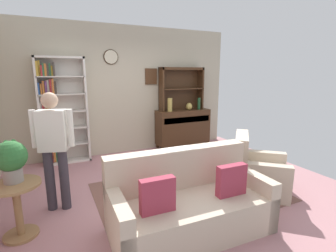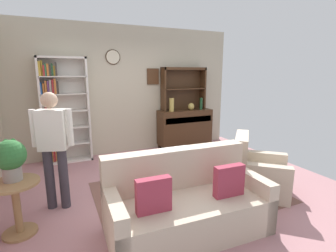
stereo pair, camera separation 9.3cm
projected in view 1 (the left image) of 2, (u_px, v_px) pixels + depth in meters
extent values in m
cube|color=#B27A7F|center=(168.00, 187.00, 4.02)|extent=(5.40, 4.60, 0.02)
cube|color=#BCB299|center=(127.00, 91.00, 5.61)|extent=(5.00, 0.06, 2.80)
cylinder|color=beige|center=(111.00, 57.00, 5.28)|extent=(0.28, 0.03, 0.28)
torus|color=#382314|center=(111.00, 57.00, 5.28)|extent=(0.31, 0.02, 0.31)
cube|color=#4C2D19|center=(151.00, 76.00, 5.74)|extent=(0.28, 0.03, 0.36)
cube|color=brown|center=(188.00, 192.00, 3.84)|extent=(2.69, 1.89, 0.01)
cube|color=silver|center=(39.00, 113.00, 4.75)|extent=(0.04, 0.30, 2.10)
cube|color=silver|center=(86.00, 110.00, 5.12)|extent=(0.04, 0.30, 2.10)
cube|color=silver|center=(59.00, 57.00, 4.72)|extent=(0.90, 0.30, 0.04)
cube|color=silver|center=(68.00, 161.00, 5.15)|extent=(0.90, 0.30, 0.04)
cube|color=silver|center=(63.00, 110.00, 5.06)|extent=(0.90, 0.01, 2.10)
cube|color=silver|center=(67.00, 144.00, 5.08)|extent=(0.86, 0.30, 0.02)
cube|color=gold|center=(46.00, 157.00, 4.94)|extent=(0.03, 0.21, 0.23)
cube|color=gray|center=(49.00, 157.00, 4.96)|extent=(0.04, 0.17, 0.20)
cube|color=#CC7233|center=(50.00, 156.00, 4.97)|extent=(0.02, 0.14, 0.24)
cube|color=#B22D33|center=(52.00, 157.00, 4.99)|extent=(0.03, 0.12, 0.21)
cube|color=#CC7233|center=(55.00, 156.00, 5.00)|extent=(0.04, 0.10, 0.23)
cube|color=#337247|center=(57.00, 155.00, 5.01)|extent=(0.03, 0.11, 0.27)
cube|color=gray|center=(59.00, 155.00, 5.03)|extent=(0.03, 0.15, 0.24)
cube|color=silver|center=(65.00, 128.00, 5.01)|extent=(0.86, 0.30, 0.02)
cube|color=#3F3833|center=(44.00, 139.00, 4.86)|extent=(0.03, 0.17, 0.28)
cube|color=#723F7F|center=(46.00, 141.00, 4.88)|extent=(0.02, 0.14, 0.22)
cube|color=#CC7233|center=(48.00, 140.00, 4.89)|extent=(0.03, 0.21, 0.23)
cube|color=gold|center=(49.00, 138.00, 4.90)|extent=(0.03, 0.21, 0.30)
cube|color=#CC7233|center=(52.00, 141.00, 4.92)|extent=(0.04, 0.11, 0.19)
cube|color=gold|center=(54.00, 140.00, 4.94)|extent=(0.03, 0.18, 0.21)
cube|color=gray|center=(56.00, 139.00, 4.95)|extent=(0.03, 0.14, 0.25)
cube|color=#284C8C|center=(58.00, 140.00, 4.97)|extent=(0.04, 0.21, 0.20)
cube|color=#284C8C|center=(60.00, 138.00, 4.98)|extent=(0.02, 0.10, 0.26)
cube|color=silver|center=(64.00, 111.00, 4.94)|extent=(0.86, 0.30, 0.02)
cube|color=gray|center=(43.00, 123.00, 4.80)|extent=(0.04, 0.16, 0.25)
cube|color=gold|center=(46.00, 123.00, 4.82)|extent=(0.04, 0.22, 0.25)
cube|color=#723F7F|center=(49.00, 124.00, 4.84)|extent=(0.04, 0.19, 0.20)
cube|color=gray|center=(51.00, 121.00, 4.85)|extent=(0.02, 0.16, 0.29)
cube|color=silver|center=(62.00, 94.00, 4.87)|extent=(0.86, 0.30, 0.02)
cube|color=gray|center=(41.00, 107.00, 4.73)|extent=(0.03, 0.21, 0.19)
cube|color=#B22D33|center=(43.00, 107.00, 4.75)|extent=(0.04, 0.16, 0.20)
cube|color=gold|center=(46.00, 106.00, 4.76)|extent=(0.02, 0.10, 0.22)
cube|color=#CC7233|center=(48.00, 105.00, 4.78)|extent=(0.03, 0.20, 0.24)
cube|color=silver|center=(61.00, 77.00, 4.80)|extent=(0.86, 0.30, 0.02)
cube|color=#284C8C|center=(39.00, 89.00, 4.66)|extent=(0.03, 0.15, 0.22)
cube|color=#CC7233|center=(41.00, 89.00, 4.68)|extent=(0.03, 0.10, 0.20)
cube|color=#CC7233|center=(44.00, 88.00, 4.69)|extent=(0.03, 0.15, 0.25)
cube|color=#723F7F|center=(46.00, 88.00, 4.71)|extent=(0.03, 0.18, 0.25)
cube|color=gray|center=(48.00, 87.00, 4.72)|extent=(0.03, 0.23, 0.27)
cube|color=#B22D33|center=(50.00, 87.00, 4.74)|extent=(0.04, 0.16, 0.28)
cube|color=#CC7233|center=(53.00, 86.00, 4.75)|extent=(0.03, 0.19, 0.29)
cube|color=#3F3833|center=(55.00, 88.00, 4.77)|extent=(0.04, 0.13, 0.24)
cube|color=gold|center=(37.00, 69.00, 4.58)|extent=(0.04, 0.19, 0.27)
cube|color=gold|center=(39.00, 68.00, 4.60)|extent=(0.03, 0.12, 0.29)
cube|color=#B22D33|center=(41.00, 71.00, 4.62)|extent=(0.03, 0.20, 0.20)
cube|color=#337247|center=(43.00, 70.00, 4.63)|extent=(0.02, 0.20, 0.23)
cube|color=#CC7233|center=(45.00, 70.00, 4.65)|extent=(0.04, 0.20, 0.22)
cube|color=#3F3833|center=(48.00, 71.00, 4.67)|extent=(0.03, 0.20, 0.19)
cube|color=#337247|center=(50.00, 70.00, 4.68)|extent=(0.03, 0.12, 0.23)
cube|color=gold|center=(52.00, 71.00, 4.70)|extent=(0.03, 0.13, 0.19)
cube|color=#3F3833|center=(54.00, 69.00, 4.70)|extent=(0.03, 0.21, 0.26)
cube|color=#422816|center=(183.00, 127.00, 6.10)|extent=(1.30, 0.45, 0.82)
cube|color=#422816|center=(163.00, 150.00, 5.79)|extent=(0.06, 0.06, 0.10)
cube|color=#422816|center=(207.00, 144.00, 6.29)|extent=(0.06, 0.06, 0.10)
cube|color=#422816|center=(158.00, 146.00, 6.10)|extent=(0.06, 0.06, 0.10)
cube|color=#422816|center=(199.00, 140.00, 6.60)|extent=(0.06, 0.06, 0.10)
cube|color=#352012|center=(187.00, 120.00, 5.86)|extent=(1.20, 0.01, 0.14)
cube|color=#422816|center=(161.00, 89.00, 5.76)|extent=(0.04, 0.26, 1.00)
cube|color=#422816|center=(200.00, 88.00, 6.20)|extent=(0.04, 0.26, 1.00)
cube|color=#422816|center=(182.00, 69.00, 5.88)|extent=(1.10, 0.26, 0.06)
cube|color=#422816|center=(182.00, 89.00, 5.98)|extent=(1.06, 0.26, 0.02)
cube|color=#422816|center=(179.00, 88.00, 6.09)|extent=(1.10, 0.01, 1.00)
cylinder|color=tan|center=(170.00, 105.00, 5.75)|extent=(0.11, 0.11, 0.31)
ellipsoid|color=tan|center=(189.00, 106.00, 5.99)|extent=(0.15, 0.15, 0.17)
cylinder|color=#194223|center=(199.00, 104.00, 6.07)|extent=(0.07, 0.07, 0.28)
cube|color=beige|center=(191.00, 215.00, 2.85)|extent=(1.83, 0.91, 0.42)
cube|color=beige|center=(179.00, 168.00, 3.04)|extent=(1.81, 0.26, 0.48)
cube|color=beige|center=(118.00, 225.00, 2.50)|extent=(0.17, 0.85, 0.60)
cube|color=beige|center=(249.00, 194.00, 3.15)|extent=(0.17, 0.85, 0.60)
cube|color=#A33347|center=(158.00, 195.00, 2.48)|extent=(0.36, 0.11, 0.36)
cube|color=#A33347|center=(231.00, 180.00, 2.83)|extent=(0.36, 0.11, 0.36)
cube|color=white|center=(179.00, 149.00, 2.99)|extent=(0.37, 0.19, 0.00)
cube|color=beige|center=(260.00, 179.00, 3.83)|extent=(1.08, 1.08, 0.40)
cube|color=beige|center=(241.00, 150.00, 3.82)|extent=(0.63, 0.68, 0.48)
cube|color=beige|center=(262.00, 182.00, 3.53)|extent=(0.67, 0.62, 0.55)
cube|color=beige|center=(259.00, 167.00, 4.10)|extent=(0.67, 0.62, 0.55)
cylinder|color=#997047|center=(15.00, 185.00, 2.68)|extent=(0.52, 0.52, 0.03)
cylinder|color=#997047|center=(18.00, 211.00, 2.75)|extent=(0.08, 0.08, 0.60)
cylinder|color=#997047|center=(21.00, 234.00, 2.81)|extent=(0.36, 0.36, 0.03)
cylinder|color=gray|center=(13.00, 175.00, 2.71)|extent=(0.20, 0.20, 0.16)
sphere|color=#2D6B33|center=(10.00, 156.00, 2.66)|extent=(0.33, 0.33, 0.33)
ellipsoid|color=#2D6B33|center=(7.00, 150.00, 2.74)|extent=(0.10, 0.06, 0.23)
ellipsoid|color=#2D6B33|center=(14.00, 149.00, 2.77)|extent=(0.10, 0.06, 0.23)
cylinder|color=#38333D|center=(50.00, 180.00, 3.28)|extent=(0.15, 0.15, 0.82)
cylinder|color=#38333D|center=(64.00, 179.00, 3.31)|extent=(0.15, 0.15, 0.82)
cube|color=silver|center=(52.00, 130.00, 3.16)|extent=(0.38, 0.29, 0.52)
sphere|color=tan|center=(49.00, 100.00, 3.08)|extent=(0.25, 0.25, 0.20)
cylinder|color=silver|center=(34.00, 129.00, 3.12)|extent=(0.10, 0.10, 0.48)
cylinder|color=silver|center=(70.00, 128.00, 3.18)|extent=(0.10, 0.10, 0.48)
cube|color=#422816|center=(178.00, 170.00, 3.66)|extent=(0.80, 0.50, 0.03)
cube|color=#422816|center=(161.00, 194.00, 3.35)|extent=(0.05, 0.05, 0.39)
cube|color=#422816|center=(207.00, 184.00, 3.66)|extent=(0.05, 0.05, 0.39)
cube|color=#422816|center=(149.00, 182.00, 3.74)|extent=(0.05, 0.05, 0.39)
cube|color=#422816|center=(192.00, 173.00, 4.05)|extent=(0.05, 0.05, 0.39)
cube|color=#CC7233|center=(189.00, 168.00, 3.64)|extent=(0.14, 0.16, 0.02)
cube|color=#3F3833|center=(189.00, 166.00, 3.65)|extent=(0.20, 0.12, 0.03)
cube|color=gold|center=(190.00, 165.00, 3.63)|extent=(0.21, 0.13, 0.02)
cube|color=#CC7233|center=(190.00, 163.00, 3.63)|extent=(0.19, 0.12, 0.02)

